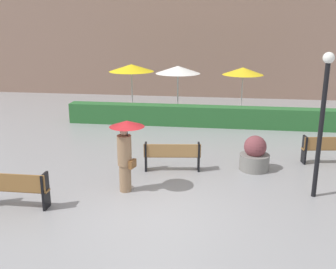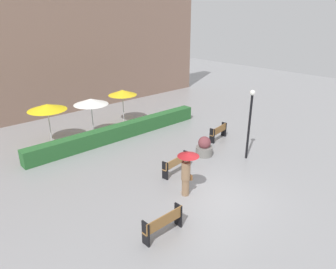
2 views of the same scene
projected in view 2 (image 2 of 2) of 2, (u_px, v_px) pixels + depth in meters
ground_plane at (219, 197)px, 13.28m from camera, size 60.00×60.00×0.00m
bench_near_left at (163, 223)px, 10.84m from camera, size 1.65×0.37×0.91m
bench_far_right at (219, 131)px, 19.06m from camera, size 1.58×0.57×0.91m
bench_mid_center at (177, 163)px, 15.10m from camera, size 1.76×0.55×0.88m
pedestrian_with_umbrella at (187, 168)px, 13.04m from camera, size 0.92×0.92×1.98m
planter_pot at (204, 147)px, 17.00m from camera, size 0.92×0.92×1.09m
lamp_post at (250, 117)px, 16.00m from camera, size 0.28×0.28×3.75m
patio_umbrella_yellow at (47, 107)px, 17.82m from camera, size 2.21×2.21×2.46m
patio_umbrella_white at (91, 102)px, 18.76m from camera, size 2.08×2.08×2.50m
patio_umbrella_yellow_far at (122, 93)px, 21.44m from camera, size 1.97×1.97×2.35m
hedge_strip at (120, 131)px, 19.32m from camera, size 11.88×0.70×0.89m
building_facade at (48, 33)px, 22.11m from camera, size 28.00×1.20×11.86m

